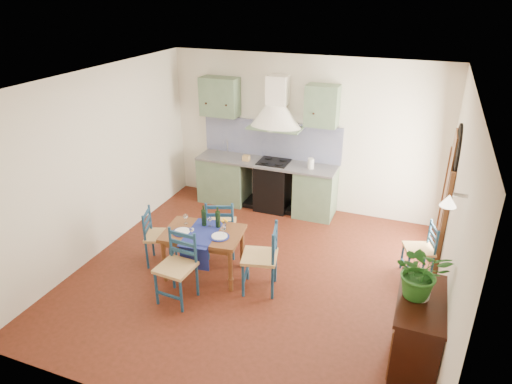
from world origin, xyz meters
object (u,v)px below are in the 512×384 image
dining_table (203,237)px  chair_near (177,267)px  sideboard (416,331)px  potted_plant (422,272)px

dining_table → chair_near: bearing=-96.2°
chair_near → sideboard: 3.01m
sideboard → potted_plant: size_ratio=1.76×
chair_near → dining_table: bearing=83.8°
dining_table → sideboard: (2.93, -0.80, -0.11)m
sideboard → potted_plant: bearing=146.9°
dining_table → chair_near: size_ratio=1.22×
dining_table → potted_plant: size_ratio=1.98×
dining_table → sideboard: 3.04m
sideboard → chair_near: bearing=176.8°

